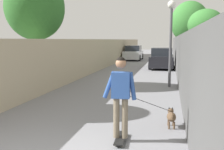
{
  "coord_description": "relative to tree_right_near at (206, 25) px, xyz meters",
  "views": [
    {
      "loc": [
        -3.19,
        -2.2,
        2.15
      ],
      "look_at": [
        4.99,
        -0.37,
        1.0
      ],
      "focal_mm": 41.46,
      "sensor_mm": 36.0,
      "label": 1
    }
  ],
  "objects": [
    {
      "name": "lamp_post",
      "position": [
        -4.17,
        1.98,
        -0.31
      ],
      "size": [
        0.36,
        0.36,
        3.87
      ],
      "color": "#4C4C51",
      "rests_on": "ground"
    },
    {
      "name": "ground_plane",
      "position": [
        1.0,
        4.2,
        -3.0
      ],
      "size": [
        80.0,
        80.0,
        0.0
      ],
      "primitive_type": "plane",
      "color": "gray"
    },
    {
      "name": "car_far",
      "position": [
        11.31,
        5.81,
        -2.28
      ],
      "size": [
        4.17,
        1.8,
        1.54
      ],
      "color": "silver",
      "rests_on": "ground"
    },
    {
      "name": "tree_right_mid",
      "position": [
        6.0,
        0.51,
        0.56
      ],
      "size": [
        3.01,
        3.01,
        5.25
      ],
      "color": "#473523",
      "rests_on": "ground"
    },
    {
      "name": "skateboard",
      "position": [
        -11.01,
        2.97,
        -2.93
      ],
      "size": [
        0.81,
        0.26,
        0.08
      ],
      "color": "black",
      "rests_on": "ground"
    },
    {
      "name": "tree_left_far",
      "position": [
        -5.5,
        7.89,
        0.53
      ],
      "size": [
        2.62,
        2.62,
        4.98
      ],
      "color": "brown",
      "rests_on": "ground"
    },
    {
      "name": "person_skateboarder",
      "position": [
        -11.01,
        2.97,
        -1.91
      ],
      "size": [
        0.25,
        0.71,
        1.72
      ],
      "color": "#726651",
      "rests_on": "skateboard"
    },
    {
      "name": "car_near",
      "position": [
        3.77,
        2.58,
        -2.28
      ],
      "size": [
        3.9,
        1.8,
        1.54
      ],
      "color": "black",
      "rests_on": "ground"
    },
    {
      "name": "wall_left",
      "position": [
        -1.0,
        6.96,
        -1.91
      ],
      "size": [
        48.0,
        0.3,
        2.18
      ],
      "primitive_type": "cube",
      "color": "tan",
      "rests_on": "ground"
    },
    {
      "name": "tree_right_near",
      "position": [
        0.0,
        0.0,
        0.0
      ],
      "size": [
        2.07,
        2.07,
        3.93
      ],
      "color": "#473523",
      "rests_on": "ground"
    },
    {
      "name": "fence_right",
      "position": [
        -1.0,
        1.43,
        -1.81
      ],
      "size": [
        48.0,
        0.3,
        2.37
      ],
      "primitive_type": "cube",
      "color": "#4C4C4C",
      "rests_on": "ground"
    },
    {
      "name": "dog",
      "position": [
        -9.84,
        1.92,
        -2.72
      ],
      "size": [
        1.48,
        1.19,
        1.06
      ],
      "color": "brown",
      "rests_on": "ground"
    }
  ]
}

